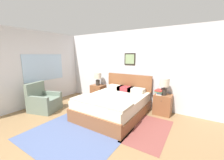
{
  "coord_description": "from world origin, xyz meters",
  "views": [
    {
      "loc": [
        2.18,
        -1.67,
        1.79
      ],
      "look_at": [
        0.17,
        1.51,
        1.09
      ],
      "focal_mm": 22.0,
      "sensor_mm": 36.0,
      "label": 1
    }
  ],
  "objects_px": {
    "table_lamp_by_door": "(164,84)",
    "nightstand_by_door": "(163,104)",
    "table_lamp_near_window": "(98,77)",
    "nightstand_near_window": "(98,93)",
    "armchair": "(44,102)",
    "bed": "(114,104)"
  },
  "relations": [
    {
      "from": "nightstand_near_window",
      "to": "table_lamp_near_window",
      "type": "bearing_deg",
      "value": -66.11
    },
    {
      "from": "table_lamp_near_window",
      "to": "table_lamp_by_door",
      "type": "bearing_deg",
      "value": 0.0
    },
    {
      "from": "bed",
      "to": "nightstand_near_window",
      "type": "relative_size",
      "value": 3.42
    },
    {
      "from": "nightstand_near_window",
      "to": "table_lamp_by_door",
      "type": "distance_m",
      "value": 2.55
    },
    {
      "from": "table_lamp_by_door",
      "to": "nightstand_by_door",
      "type": "bearing_deg",
      "value": 120.08
    },
    {
      "from": "bed",
      "to": "nightstand_near_window",
      "type": "height_order",
      "value": "bed"
    },
    {
      "from": "armchair",
      "to": "nightstand_by_door",
      "type": "xyz_separation_m",
      "value": [
        3.3,
        1.77,
        0.01
      ]
    },
    {
      "from": "nightstand_by_door",
      "to": "nightstand_near_window",
      "type": "bearing_deg",
      "value": 180.0
    },
    {
      "from": "bed",
      "to": "nightstand_near_window",
      "type": "bearing_deg",
      "value": 146.85
    },
    {
      "from": "bed",
      "to": "table_lamp_near_window",
      "type": "height_order",
      "value": "table_lamp_near_window"
    },
    {
      "from": "bed",
      "to": "table_lamp_near_window",
      "type": "bearing_deg",
      "value": 147.34
    },
    {
      "from": "armchair",
      "to": "nightstand_by_door",
      "type": "distance_m",
      "value": 3.75
    },
    {
      "from": "bed",
      "to": "table_lamp_near_window",
      "type": "relative_size",
      "value": 4.15
    },
    {
      "from": "nightstand_by_door",
      "to": "table_lamp_near_window",
      "type": "relative_size",
      "value": 1.21
    },
    {
      "from": "armchair",
      "to": "nightstand_by_door",
      "type": "bearing_deg",
      "value": 101.09
    },
    {
      "from": "table_lamp_by_door",
      "to": "nightstand_near_window",
      "type": "bearing_deg",
      "value": 179.52
    },
    {
      "from": "nightstand_by_door",
      "to": "table_lamp_by_door",
      "type": "bearing_deg",
      "value": -59.92
    },
    {
      "from": "nightstand_by_door",
      "to": "table_lamp_near_window",
      "type": "xyz_separation_m",
      "value": [
        -2.46,
        -0.02,
        0.62
      ]
    },
    {
      "from": "table_lamp_near_window",
      "to": "bed",
      "type": "bearing_deg",
      "value": -32.66
    },
    {
      "from": "nightstand_by_door",
      "to": "table_lamp_near_window",
      "type": "height_order",
      "value": "table_lamp_near_window"
    },
    {
      "from": "table_lamp_by_door",
      "to": "table_lamp_near_window",
      "type": "bearing_deg",
      "value": 180.0
    },
    {
      "from": "armchair",
      "to": "table_lamp_by_door",
      "type": "distance_m",
      "value": 3.8
    }
  ]
}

